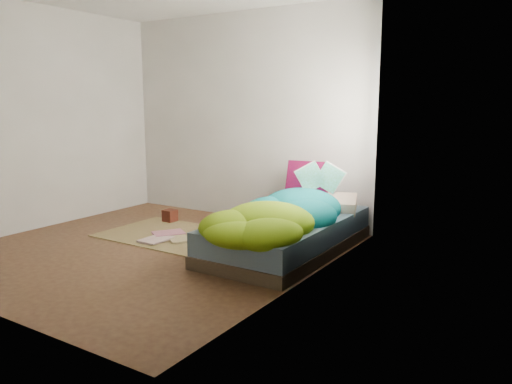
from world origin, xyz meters
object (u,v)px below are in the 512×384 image
open_book (320,168)px  floor_book_b (166,231)px  bed (288,235)px  pillow_magenta (308,183)px  wooden_box (170,216)px  floor_book_a (148,238)px

open_book → floor_book_b: open_book is taller
bed → pillow_magenta: (-0.14, 0.73, 0.41)m
wooden_box → bed: bearing=-8.8°
pillow_magenta → floor_book_b: size_ratio=1.43×
bed → open_book: (0.14, 0.44, 0.64)m
wooden_box → floor_book_a: size_ratio=0.42×
bed → floor_book_a: bed is taller
floor_book_a → bed: bearing=18.3°
pillow_magenta → floor_book_b: (-1.37, -0.88, -0.55)m
bed → floor_book_b: (-1.52, -0.15, -0.14)m
open_book → floor_book_b: bearing=177.6°
bed → open_book: open_book is taller
pillow_magenta → wooden_box: size_ratio=3.32×
open_book → wooden_box: size_ratio=2.88×
bed → open_book: 0.79m
bed → floor_book_b: bed is taller
open_book → floor_book_a: size_ratio=1.22×
open_book → wooden_box: bearing=162.4°
pillow_magenta → floor_book_a: pillow_magenta is taller
pillow_magenta → floor_book_a: bearing=-146.4°
open_book → floor_book_b: 1.92m
bed → pillow_magenta: bearing=101.2°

